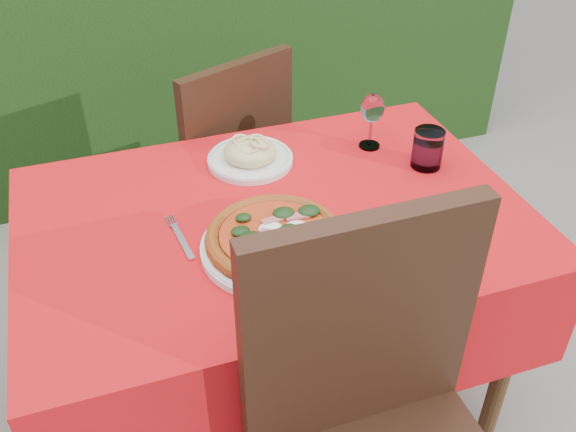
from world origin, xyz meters
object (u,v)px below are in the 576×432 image
object	(u,v)px
pizza_plate	(275,240)
wine_glass	(372,110)
chair_far	(223,162)
fork	(182,241)
pasta_plate	(250,155)
water_glass	(427,151)

from	to	relation	value
pizza_plate	wine_glass	distance (m)	0.55
chair_far	fork	world-z (taller)	chair_far
pasta_plate	chair_far	bearing A→B (deg)	89.89
chair_far	pasta_plate	distance (m)	0.44
wine_glass	fork	size ratio (longest dim) A/B	0.84
pizza_plate	fork	xyz separation A→B (m)	(-0.20, 0.10, -0.03)
wine_glass	chair_far	bearing A→B (deg)	131.40
water_glass	pasta_plate	bearing A→B (deg)	158.83
chair_far	water_glass	xyz separation A→B (m)	(0.45, -0.55, 0.27)
pasta_plate	wine_glass	xyz separation A→B (m)	(0.35, -0.03, 0.09)
chair_far	pasta_plate	size ratio (longest dim) A/B	3.87
chair_far	pasta_plate	world-z (taller)	chair_far
chair_far	pasta_plate	xyz separation A→B (m)	(-0.00, -0.37, 0.24)
pasta_plate	water_glass	distance (m)	0.49
pasta_plate	wine_glass	distance (m)	0.37
water_glass	fork	distance (m)	0.72
water_glass	pizza_plate	bearing A→B (deg)	-157.17
chair_far	water_glass	world-z (taller)	chair_far
water_glass	wine_glass	bearing A→B (deg)	124.64
chair_far	wine_glass	world-z (taller)	chair_far
wine_glass	fork	xyz separation A→B (m)	(-0.60, -0.26, -0.11)
wine_glass	fork	bearing A→B (deg)	-156.52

